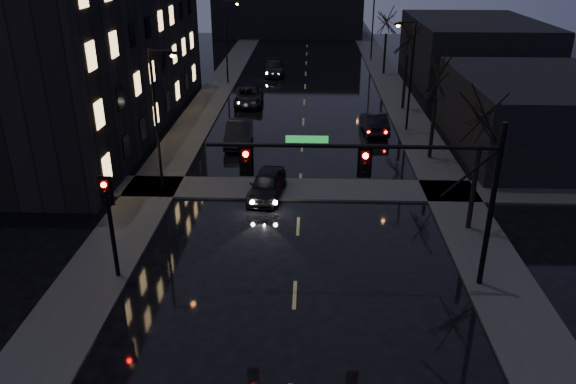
# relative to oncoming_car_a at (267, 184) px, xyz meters

# --- Properties ---
(sidewalk_left) EXTENTS (3.00, 140.00, 0.12)m
(sidewalk_left) POSITION_rel_oncoming_car_a_xyz_m (-6.68, 17.44, -0.67)
(sidewalk_left) COLOR #2D2D2B
(sidewalk_left) RESTS_ON ground
(sidewalk_right) EXTENTS (3.00, 140.00, 0.12)m
(sidewalk_right) POSITION_rel_oncoming_car_a_xyz_m (10.32, 17.44, -0.67)
(sidewalk_right) COLOR #2D2D2B
(sidewalk_right) RESTS_ON ground
(sidewalk_cross) EXTENTS (40.00, 3.00, 0.12)m
(sidewalk_cross) POSITION_rel_oncoming_car_a_xyz_m (1.82, 0.94, -0.67)
(sidewalk_cross) COLOR #2D2D2B
(sidewalk_cross) RESTS_ON ground
(apartment_block) EXTENTS (12.00, 30.00, 12.00)m
(apartment_block) POSITION_rel_oncoming_car_a_xyz_m (-14.68, 12.44, 5.27)
(apartment_block) COLOR black
(apartment_block) RESTS_ON ground
(commercial_right_near) EXTENTS (10.00, 14.00, 5.00)m
(commercial_right_near) POSITION_rel_oncoming_car_a_xyz_m (17.32, 8.44, 1.77)
(commercial_right_near) COLOR black
(commercial_right_near) RESTS_ON ground
(commercial_right_far) EXTENTS (12.00, 18.00, 6.00)m
(commercial_right_far) POSITION_rel_oncoming_car_a_xyz_m (18.82, 30.44, 2.27)
(commercial_right_far) COLOR black
(commercial_right_far) RESTS_ON ground
(far_block) EXTENTS (22.00, 10.00, 8.00)m
(far_block) POSITION_rel_oncoming_car_a_xyz_m (-1.18, 60.44, 3.27)
(far_block) COLOR black
(far_block) RESTS_ON ground
(signal_mast) EXTENTS (11.11, 0.41, 7.00)m
(signal_mast) POSITION_rel_oncoming_car_a_xyz_m (5.67, -8.56, 4.14)
(signal_mast) COLOR black
(signal_mast) RESTS_ON ground
(signal_pole_left) EXTENTS (0.35, 0.41, 4.53)m
(signal_pole_left) POSITION_rel_oncoming_car_a_xyz_m (-5.68, -8.56, 2.28)
(signal_pole_left) COLOR black
(signal_pole_left) RESTS_ON ground
(tree_near) EXTENTS (3.52, 3.52, 8.08)m
(tree_near) POSITION_rel_oncoming_car_a_xyz_m (10.22, -3.56, 5.49)
(tree_near) COLOR black
(tree_near) RESTS_ON ground
(tree_mid_a) EXTENTS (3.30, 3.30, 7.58)m
(tree_mid_a) POSITION_rel_oncoming_car_a_xyz_m (10.22, 6.44, 5.10)
(tree_mid_a) COLOR black
(tree_mid_a) RESTS_ON ground
(tree_mid_b) EXTENTS (3.74, 3.74, 8.59)m
(tree_mid_b) POSITION_rel_oncoming_car_a_xyz_m (10.22, 18.44, 5.88)
(tree_mid_b) COLOR black
(tree_mid_b) RESTS_ON ground
(tree_far) EXTENTS (3.43, 3.43, 7.88)m
(tree_far) POSITION_rel_oncoming_car_a_xyz_m (10.22, 32.44, 5.33)
(tree_far) COLOR black
(tree_far) RESTS_ON ground
(streetlight_l_near) EXTENTS (1.53, 0.28, 8.00)m
(streetlight_l_near) POSITION_rel_oncoming_car_a_xyz_m (-5.76, 0.44, 4.04)
(streetlight_l_near) COLOR black
(streetlight_l_near) RESTS_ON ground
(streetlight_l_far) EXTENTS (1.53, 0.28, 8.00)m
(streetlight_l_far) POSITION_rel_oncoming_car_a_xyz_m (-5.76, 27.44, 4.04)
(streetlight_l_far) COLOR black
(streetlight_l_far) RESTS_ON ground
(streetlight_r_mid) EXTENTS (1.53, 0.28, 8.00)m
(streetlight_r_mid) POSITION_rel_oncoming_car_a_xyz_m (9.40, 12.44, 4.04)
(streetlight_r_mid) COLOR black
(streetlight_r_mid) RESTS_ON ground
(streetlight_r_far) EXTENTS (1.53, 0.28, 8.00)m
(streetlight_r_far) POSITION_rel_oncoming_car_a_xyz_m (9.40, 40.44, 4.04)
(streetlight_r_far) COLOR black
(streetlight_r_far) RESTS_ON ground
(oncoming_car_a) EXTENTS (2.21, 4.46, 1.46)m
(oncoming_car_a) POSITION_rel_oncoming_car_a_xyz_m (0.00, 0.00, 0.00)
(oncoming_car_a) COLOR black
(oncoming_car_a) RESTS_ON ground
(oncoming_car_b) EXTENTS (1.84, 4.91, 1.60)m
(oncoming_car_b) POSITION_rel_oncoming_car_a_xyz_m (-2.63, 8.87, 0.07)
(oncoming_car_b) COLOR black
(oncoming_car_b) RESTS_ON ground
(oncoming_car_c) EXTENTS (2.69, 5.38, 1.46)m
(oncoming_car_c) POSITION_rel_oncoming_car_a_xyz_m (-3.02, 19.53, 0.00)
(oncoming_car_c) COLOR black
(oncoming_car_c) RESTS_ON ground
(oncoming_car_d) EXTENTS (2.49, 5.33, 1.51)m
(oncoming_car_d) POSITION_rel_oncoming_car_a_xyz_m (-1.56, 31.68, 0.02)
(oncoming_car_d) COLOR black
(oncoming_car_d) RESTS_ON ground
(lead_car) EXTENTS (1.90, 4.66, 1.50)m
(lead_car) POSITION_rel_oncoming_car_a_xyz_m (7.13, 11.97, 0.02)
(lead_car) COLOR black
(lead_car) RESTS_ON ground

